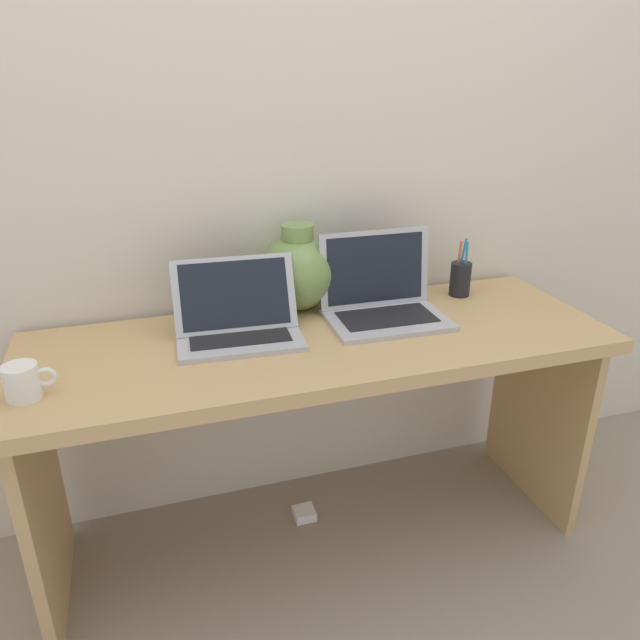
% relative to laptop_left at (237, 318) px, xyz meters
% --- Properties ---
extents(ground_plane, '(6.00, 6.00, 0.00)m').
position_rel_laptop_left_xyz_m(ground_plane, '(0.22, -0.07, -0.77)').
color(ground_plane, gray).
extents(back_wall, '(4.40, 0.04, 2.40)m').
position_rel_laptop_left_xyz_m(back_wall, '(0.22, 0.25, 0.43)').
color(back_wall, beige).
rests_on(back_wall, ground).
extents(desk, '(1.63, 0.57, 0.71)m').
position_rel_laptop_left_xyz_m(desk, '(0.22, -0.07, -0.20)').
color(desk, tan).
rests_on(desk, ground).
extents(laptop_left, '(0.35, 0.25, 0.21)m').
position_rel_laptop_left_xyz_m(laptop_left, '(0.00, 0.00, 0.00)').
color(laptop_left, '#B2B2B7').
rests_on(laptop_left, desk).
extents(laptop_right, '(0.35, 0.26, 0.24)m').
position_rel_laptop_left_xyz_m(laptop_right, '(0.44, 0.02, 0.01)').
color(laptop_right, '#B2B2B7').
rests_on(laptop_right, desk).
extents(green_vase, '(0.23, 0.23, 0.26)m').
position_rel_laptop_left_xyz_m(green_vase, '(0.22, 0.15, 0.06)').
color(green_vase, '#75934C').
rests_on(green_vase, desk).
extents(coffee_mug, '(0.11, 0.08, 0.08)m').
position_rel_laptop_left_xyz_m(coffee_mug, '(-0.52, -0.18, -0.01)').
color(coffee_mug, white).
rests_on(coffee_mug, desk).
extents(pen_cup, '(0.07, 0.07, 0.19)m').
position_rel_laptop_left_xyz_m(pen_cup, '(0.75, 0.10, 0.00)').
color(pen_cup, black).
rests_on(pen_cup, desk).
extents(power_brick, '(0.07, 0.07, 0.03)m').
position_rel_laptop_left_xyz_m(power_brick, '(0.19, 0.03, -0.76)').
color(power_brick, white).
rests_on(power_brick, ground).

